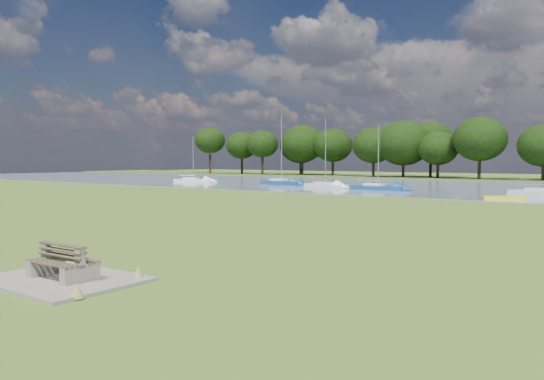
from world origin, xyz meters
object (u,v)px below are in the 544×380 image
Objects in this scene: kayak at (505,198)px; sailboat_7 at (377,186)px; sailboat_8 at (281,181)px; bench_pair at (63,263)px; sailboat_4 at (193,179)px; sailboat_1 at (325,184)px.

kayak is 0.47× the size of sailboat_7.
bench_pair is at bearing -55.36° from sailboat_8.
sailboat_4 is 30.74m from sailboat_7.
sailboat_7 is (30.61, -2.82, 0.02)m from sailboat_4.
kayak is at bearing -12.97° from sailboat_8.
bench_pair is 46.20m from sailboat_7.
sailboat_4 is (-45.08, 9.61, 0.23)m from kayak.
bench_pair is at bearing -75.76° from sailboat_7.
kayak is 0.48× the size of sailboat_4.
sailboat_8 is at bearing 138.28° from kayak.
sailboat_7 is (-11.30, 44.80, -0.05)m from bench_pair.
sailboat_1 reaches higher than sailboat_7.
sailboat_7 is at bearing 7.48° from sailboat_1.
sailboat_1 is 1.17× the size of sailboat_7.
sailboat_7 is at bearing -6.44° from sailboat_8.
sailboat_7 reaches higher than sailboat_4.
sailboat_8 is (15.49, 0.48, 0.12)m from sailboat_4.
bench_pair is at bearing -68.34° from sailboat_4.
bench_pair is 49.35m from sailboat_1.
sailboat_8 is at bearing 167.78° from sailboat_7.
bench_pair is 0.59× the size of kayak.
kayak is 31.26m from sailboat_8.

